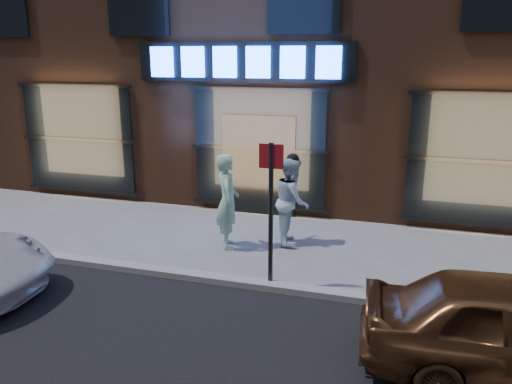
# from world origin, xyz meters

# --- Properties ---
(ground) EXTENTS (90.00, 90.00, 0.00)m
(ground) POSITION_xyz_m (0.00, 0.00, 0.00)
(ground) COLOR slate
(ground) RESTS_ON ground
(curb) EXTENTS (60.00, 0.25, 0.12)m
(curb) POSITION_xyz_m (0.00, 0.00, 0.06)
(curb) COLOR gray
(curb) RESTS_ON ground
(storefront_building) EXTENTS (30.20, 8.28, 10.30)m
(storefront_building) POSITION_xyz_m (-0.00, 7.99, 5.15)
(storefront_building) COLOR #54301E
(storefront_building) RESTS_ON ground
(man_bowtie) EXTENTS (0.72, 0.83, 1.91)m
(man_bowtie) POSITION_xyz_m (0.04, 1.62, 0.95)
(man_bowtie) COLOR #ADE3C1
(man_bowtie) RESTS_ON ground
(man_cap) EXTENTS (0.89, 1.02, 1.79)m
(man_cap) POSITION_xyz_m (1.21, 2.22, 0.90)
(man_cap) COLOR silver
(man_cap) RESTS_ON ground
(sign_post) EXTENTS (0.39, 0.08, 2.44)m
(sign_post) POSITION_xyz_m (1.33, 0.10, 1.48)
(sign_post) COLOR #262628
(sign_post) RESTS_ON ground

